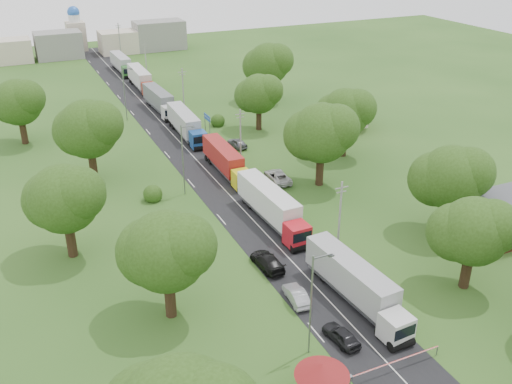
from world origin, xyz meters
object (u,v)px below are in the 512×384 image
truck_0 (356,284)px  info_sign (207,121)px  boom_barrier (382,367)px  car_lane_front (341,335)px  guard_booth (322,377)px  car_lane_mid (296,295)px

truck_0 → info_sign: bearing=86.6°
boom_barrier → car_lane_front: bearing=99.1°
truck_0 → car_lane_front: truck_0 is taller
guard_booth → car_lane_front: 7.25m
guard_booth → info_sign: (12.40, 60.00, 0.84)m
truck_0 → car_lane_mid: truck_0 is taller
car_lane_front → guard_booth: bearing=38.2°
truck_0 → guard_booth: bearing=-134.9°
info_sign → car_lane_front: bearing=-97.6°
info_sign → car_lane_mid: info_sign is taller
boom_barrier → car_lane_front: size_ratio=2.22×
info_sign → truck_0: 50.64m
car_lane_front → info_sign: bearing=-104.3°
guard_booth → info_sign: bearing=78.3°
boom_barrier → guard_booth: size_ratio=2.10×
truck_0 → car_lane_mid: 6.00m
boom_barrier → car_lane_mid: bearing=97.8°
truck_0 → car_lane_front: size_ratio=3.65×
car_lane_mid → truck_0: bearing=160.0°
boom_barrier → truck_0: (3.58, 9.45, 1.33)m
boom_barrier → car_lane_front: (-0.80, 5.00, -0.18)m
guard_booth → car_lane_front: (5.04, 5.00, -1.46)m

